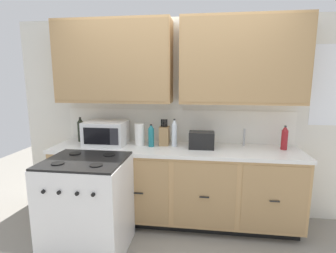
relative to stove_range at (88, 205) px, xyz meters
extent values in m
plane|color=gray|center=(0.78, 0.33, -0.47)|extent=(8.00, 8.00, 0.00)
cube|color=silver|center=(0.78, 0.96, 0.73)|extent=(3.99, 0.05, 2.40)
cube|color=white|center=(0.78, 0.93, 0.64)|extent=(2.79, 0.01, 0.40)
cube|color=tan|center=(0.06, 0.76, 1.41)|extent=(1.35, 0.34, 0.93)
cube|color=#A58052|center=(0.06, 0.59, 1.41)|extent=(1.32, 0.01, 0.88)
cube|color=tan|center=(1.51, 0.76, 1.41)|extent=(1.35, 0.34, 0.93)
cube|color=#A58052|center=(1.51, 0.59, 1.41)|extent=(1.32, 0.01, 0.88)
cube|color=white|center=(2.53, 0.93, 1.14)|extent=(0.44, 0.01, 0.90)
cube|color=black|center=(0.78, 0.66, -0.42)|extent=(2.74, 0.48, 0.10)
cube|color=tan|center=(0.78, 0.63, 0.02)|extent=(2.79, 0.60, 0.77)
cube|color=#A88354|center=(-0.27, 0.33, 0.02)|extent=(0.64, 0.01, 0.71)
cube|color=black|center=(-0.27, 0.31, 0.01)|extent=(0.10, 0.01, 0.01)
cube|color=#A88354|center=(0.43, 0.33, 0.02)|extent=(0.64, 0.01, 0.71)
cube|color=black|center=(0.43, 0.31, 0.01)|extent=(0.10, 0.01, 0.01)
cube|color=#A88354|center=(1.13, 0.33, 0.02)|extent=(0.64, 0.01, 0.71)
cube|color=black|center=(1.13, 0.31, 0.01)|extent=(0.10, 0.01, 0.01)
cube|color=#A88354|center=(1.83, 0.33, 0.02)|extent=(0.64, 0.01, 0.71)
cube|color=black|center=(1.83, 0.31, 0.01)|extent=(0.10, 0.01, 0.01)
cube|color=white|center=(0.78, 0.63, 0.42)|extent=(2.82, 0.63, 0.04)
cube|color=#A8AAAF|center=(1.58, 0.66, 0.43)|extent=(0.56, 0.38, 0.02)
cube|color=white|center=(0.00, 0.00, -0.01)|extent=(0.76, 0.66, 0.92)
cube|color=black|center=(0.00, 0.00, 0.46)|extent=(0.74, 0.65, 0.02)
cylinder|color=black|center=(-0.18, -0.16, 0.47)|extent=(0.12, 0.12, 0.01)
cylinder|color=black|center=(0.18, -0.16, 0.47)|extent=(0.12, 0.12, 0.01)
cylinder|color=black|center=(-0.18, 0.16, 0.47)|extent=(0.12, 0.12, 0.01)
cylinder|color=black|center=(0.18, 0.16, 0.47)|extent=(0.12, 0.12, 0.01)
cylinder|color=black|center=(-0.22, -0.34, 0.28)|extent=(0.03, 0.02, 0.03)
cylinder|color=black|center=(-0.08, -0.34, 0.28)|extent=(0.03, 0.02, 0.03)
cylinder|color=black|center=(0.08, -0.34, 0.28)|extent=(0.03, 0.02, 0.03)
cylinder|color=black|center=(0.22, -0.34, 0.28)|extent=(0.03, 0.02, 0.03)
cube|color=white|center=(-0.04, 0.67, 0.58)|extent=(0.48, 0.36, 0.28)
cube|color=black|center=(-0.08, 0.49, 0.58)|extent=(0.31, 0.01, 0.19)
cube|color=#28282D|center=(0.12, 0.49, 0.58)|extent=(0.10, 0.01, 0.19)
cube|color=black|center=(1.09, 0.65, 0.54)|extent=(0.28, 0.18, 0.19)
cube|color=black|center=(1.04, 0.65, 0.63)|extent=(0.02, 0.13, 0.01)
cube|color=black|center=(1.14, 0.65, 0.63)|extent=(0.02, 0.13, 0.01)
cube|color=#9C794E|center=(0.65, 0.74, 0.55)|extent=(0.11, 0.14, 0.22)
cylinder|color=black|center=(0.62, 0.73, 0.71)|extent=(0.02, 0.02, 0.09)
cylinder|color=black|center=(0.64, 0.73, 0.71)|extent=(0.02, 0.02, 0.09)
cylinder|color=black|center=(0.66, 0.73, 0.71)|extent=(0.02, 0.02, 0.09)
cylinder|color=black|center=(0.68, 0.73, 0.71)|extent=(0.02, 0.02, 0.09)
cylinder|color=#B2B5BA|center=(1.58, 0.84, 0.54)|extent=(0.02, 0.02, 0.20)
cylinder|color=white|center=(0.36, 0.69, 0.57)|extent=(0.12, 0.12, 0.26)
cylinder|color=#1E707A|center=(0.51, 0.65, 0.55)|extent=(0.07, 0.07, 0.21)
cone|color=#1E707A|center=(0.51, 0.65, 0.68)|extent=(0.06, 0.06, 0.05)
cylinder|color=black|center=(0.51, 0.65, 0.70)|extent=(0.02, 0.02, 0.02)
cylinder|color=black|center=(-0.42, 0.79, 0.57)|extent=(0.08, 0.08, 0.24)
cone|color=black|center=(-0.42, 0.79, 0.72)|extent=(0.07, 0.07, 0.06)
cylinder|color=black|center=(-0.42, 0.79, 0.74)|extent=(0.03, 0.03, 0.02)
cylinder|color=maroon|center=(2.00, 0.72, 0.55)|extent=(0.07, 0.07, 0.22)
cone|color=maroon|center=(2.00, 0.72, 0.69)|extent=(0.06, 0.06, 0.05)
cylinder|color=black|center=(2.00, 0.72, 0.71)|extent=(0.02, 0.02, 0.02)
cylinder|color=silver|center=(0.77, 0.70, 0.57)|extent=(0.07, 0.07, 0.26)
cone|color=silver|center=(0.77, 0.70, 0.74)|extent=(0.06, 0.06, 0.06)
cylinder|color=black|center=(0.77, 0.70, 0.76)|extent=(0.02, 0.02, 0.02)
camera|label=1|loc=(1.10, -2.24, 1.22)|focal=27.89mm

